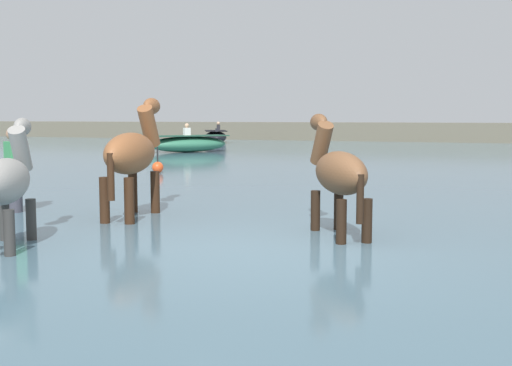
# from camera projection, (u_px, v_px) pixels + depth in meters

# --- Properties ---
(ground_plane) EXTENTS (120.00, 120.00, 0.00)m
(ground_plane) POSITION_uv_depth(u_px,v_px,m) (249.00, 282.00, 7.02)
(ground_plane) COLOR #84755B
(water_surface) EXTENTS (90.00, 90.00, 0.37)m
(water_surface) POSITION_uv_depth(u_px,v_px,m) (398.00, 181.00, 16.27)
(water_surface) COLOR #476675
(water_surface) RESTS_ON ground
(horse_lead_bay) EXTENTS (1.20, 1.54, 1.82)m
(horse_lead_bay) POSITION_uv_depth(u_px,v_px,m) (338.00, 176.00, 7.73)
(horse_lead_bay) COLOR brown
(horse_lead_bay) RESTS_ON ground
(horse_trailing_grey) EXTENTS (0.99, 1.58, 1.77)m
(horse_trailing_grey) POSITION_uv_depth(u_px,v_px,m) (7.00, 185.00, 7.06)
(horse_trailing_grey) COLOR gray
(horse_trailing_grey) RESTS_ON ground
(horse_flank_chestnut) EXTENTS (0.76, 1.92, 2.07)m
(horse_flank_chestnut) POSITION_uv_depth(u_px,v_px,m) (133.00, 157.00, 9.14)
(horse_flank_chestnut) COLOR brown
(horse_flank_chestnut) RESTS_ON ground
(boat_far_offshore) EXTENTS (2.98, 3.35, 1.16)m
(boat_far_offshore) POSITION_uv_depth(u_px,v_px,m) (188.00, 144.00, 26.16)
(boat_far_offshore) COLOR #337556
(boat_far_offshore) RESTS_ON water_surface
(boat_far_inshore) EXTENTS (2.51, 3.41, 1.16)m
(boat_far_inshore) POSITION_uv_depth(u_px,v_px,m) (216.00, 137.00, 35.53)
(boat_far_inshore) COLOR black
(boat_far_inshore) RESTS_ON water_surface
(person_onlooker_left) EXTENTS (0.38, 0.34, 1.63)m
(person_onlooker_left) POSITION_uv_depth(u_px,v_px,m) (15.00, 179.00, 9.63)
(person_onlooker_left) COLOR #383842
(person_onlooker_left) RESTS_ON ground
(channel_buoy) EXTENTS (0.29, 0.29, 0.66)m
(channel_buoy) POSITION_uv_depth(u_px,v_px,m) (158.00, 167.00, 16.43)
(channel_buoy) COLOR #E54C1E
(channel_buoy) RESTS_ON water_surface
(far_shoreline) EXTENTS (80.00, 2.40, 1.45)m
(far_shoreline) POSITION_uv_depth(u_px,v_px,m) (461.00, 136.00, 36.78)
(far_shoreline) COLOR #605B4C
(far_shoreline) RESTS_ON ground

